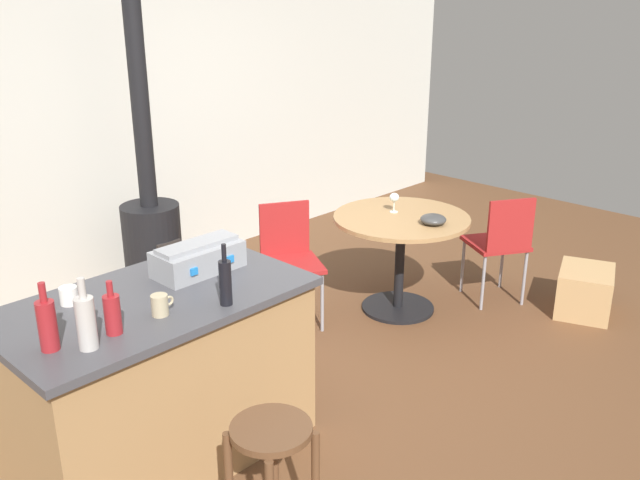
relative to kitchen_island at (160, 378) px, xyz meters
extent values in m
plane|color=brown|center=(1.27, -0.20, -0.45)|extent=(8.80, 8.80, 0.00)
cube|color=beige|center=(1.27, 2.22, 0.90)|extent=(8.00, 0.10, 2.70)
cube|color=#A37A4C|center=(0.00, 0.00, -0.02)|extent=(1.41, 0.78, 0.85)
cube|color=#424247|center=(0.00, 0.00, 0.42)|extent=(1.47, 0.84, 0.04)
cylinder|color=brown|center=(0.07, -0.75, -0.15)|extent=(0.04, 0.04, 0.59)
cylinder|color=brown|center=(-0.05, -0.88, 0.16)|extent=(0.34, 0.34, 0.03)
cylinder|color=black|center=(2.19, 0.19, -0.44)|extent=(0.54, 0.54, 0.02)
cylinder|color=black|center=(2.19, 0.19, -0.10)|extent=(0.07, 0.07, 0.70)
cylinder|color=#A37A4C|center=(2.19, 0.19, 0.27)|extent=(0.98, 0.98, 0.03)
cube|color=maroon|center=(1.47, 0.59, 0.00)|extent=(0.54, 0.54, 0.03)
cube|color=maroon|center=(1.57, 0.76, 0.20)|extent=(0.33, 0.20, 0.40)
cylinder|color=gray|center=(1.71, 0.66, -0.23)|extent=(0.02, 0.02, 0.44)
cylinder|color=gray|center=(1.41, 0.82, -0.23)|extent=(0.02, 0.02, 0.44)
cylinder|color=gray|center=(1.24, 0.52, -0.23)|extent=(0.02, 0.02, 0.44)
cylinder|color=gray|center=(1.54, 0.36, -0.23)|extent=(0.02, 0.02, 0.44)
cube|color=maroon|center=(2.84, -0.21, 0.00)|extent=(0.55, 0.55, 0.03)
cube|color=maroon|center=(2.75, -0.37, 0.20)|extent=(0.32, 0.21, 0.40)
cylinder|color=gray|center=(2.61, -0.26, -0.23)|extent=(0.02, 0.02, 0.44)
cylinder|color=gray|center=(2.90, -0.44, -0.23)|extent=(0.02, 0.02, 0.44)
cylinder|color=gray|center=(3.08, -0.15, -0.23)|extent=(0.02, 0.02, 0.44)
cylinder|color=gray|center=(2.79, 0.03, -0.23)|extent=(0.02, 0.02, 0.44)
cylinder|color=black|center=(1.08, 1.71, -0.42)|extent=(0.37, 0.37, 0.06)
cylinder|color=black|center=(1.08, 1.71, -0.05)|extent=(0.44, 0.44, 0.67)
cube|color=#2D2826|center=(1.08, 1.49, -0.05)|extent=(0.20, 0.02, 0.20)
cylinder|color=black|center=(1.08, 1.71, 1.02)|extent=(0.13, 0.13, 1.47)
cube|color=gray|center=(0.34, 0.09, 0.51)|extent=(0.46, 0.23, 0.14)
cube|color=gray|center=(0.34, 0.09, 0.59)|extent=(0.43, 0.14, 0.02)
cube|color=blue|center=(0.23, -0.03, 0.51)|extent=(0.04, 0.01, 0.04)
cube|color=blue|center=(0.45, -0.03, 0.51)|extent=(0.04, 0.01, 0.04)
cylinder|color=black|center=(0.19, -0.32, 0.55)|extent=(0.06, 0.06, 0.21)
cylinder|color=black|center=(0.19, -0.32, 0.70)|extent=(0.02, 0.02, 0.08)
cylinder|color=#B7B2AD|center=(-0.46, -0.24, 0.56)|extent=(0.08, 0.08, 0.22)
cylinder|color=#B7B2AD|center=(-0.46, -0.24, 0.71)|extent=(0.03, 0.03, 0.09)
cylinder|color=maroon|center=(-0.32, -0.20, 0.53)|extent=(0.07, 0.07, 0.17)
cylinder|color=maroon|center=(-0.32, -0.20, 0.65)|extent=(0.03, 0.03, 0.07)
cylinder|color=maroon|center=(-0.57, -0.14, 0.55)|extent=(0.08, 0.08, 0.21)
cylinder|color=maroon|center=(-0.57, -0.14, 0.70)|extent=(0.03, 0.03, 0.08)
cylinder|color=white|center=(-0.31, 0.21, 0.49)|extent=(0.08, 0.08, 0.08)
torus|color=white|center=(-0.26, 0.21, 0.49)|extent=(0.05, 0.01, 0.05)
cylinder|color=tan|center=(-0.08, -0.19, 0.49)|extent=(0.08, 0.08, 0.10)
torus|color=tan|center=(-0.03, -0.19, 0.50)|extent=(0.05, 0.01, 0.05)
cylinder|color=silver|center=(2.23, 0.29, 0.29)|extent=(0.06, 0.06, 0.00)
cylinder|color=silver|center=(2.23, 0.29, 0.33)|extent=(0.01, 0.01, 0.08)
ellipsoid|color=silver|center=(2.23, 0.29, 0.40)|extent=(0.07, 0.07, 0.06)
ellipsoid|color=#383838|center=(2.20, -0.07, 0.32)|extent=(0.18, 0.18, 0.07)
cube|color=tan|center=(3.10, -0.82, -0.28)|extent=(0.57, 0.52, 0.33)
camera|label=1|loc=(-1.61, -2.65, 1.83)|focal=38.94mm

